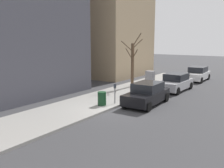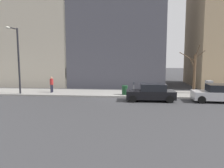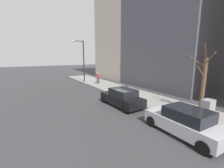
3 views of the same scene
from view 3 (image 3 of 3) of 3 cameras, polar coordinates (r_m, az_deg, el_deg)
ground_plane at (r=15.79m, az=1.97°, el=-5.02°), size 120.00×120.00×0.00m
sidewalk at (r=16.94m, az=7.60°, el=-3.77°), size 4.00×36.00×0.15m
parked_car_silver at (r=9.26m, az=25.97°, el=-12.79°), size 2.05×4.26×1.52m
parked_car_black at (r=12.94m, az=3.82°, el=-5.17°), size 2.01×4.24×1.52m
parking_meter at (r=15.02m, az=5.57°, el=-2.03°), size 0.14×0.10×1.35m
utility_box at (r=11.28m, az=32.55°, el=-8.64°), size 0.83×0.61×1.43m
streetlamp at (r=24.69m, az=-11.33°, el=9.83°), size 1.97×0.32×6.50m
bare_tree at (r=12.53m, az=31.40°, el=0.25°), size 1.31×2.33×4.89m
trash_bin at (r=16.05m, az=4.92°, el=-2.59°), size 0.56×0.56×0.90m
pedestrian_near_meter at (r=22.75m, az=-5.38°, el=2.54°), size 0.40×0.36×1.66m
office_block_center at (r=24.81m, az=24.34°, el=20.13°), size 12.04×12.04×17.49m
office_tower_right at (r=31.55m, az=5.69°, el=23.67°), size 9.28×9.28×22.86m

